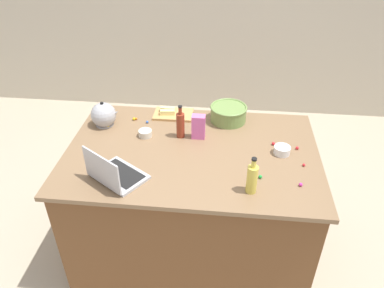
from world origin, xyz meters
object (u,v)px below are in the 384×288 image
Objects in this scene: kettle at (104,115)px; candy_bag at (198,127)px; mixing_bowl_large at (228,113)px; butter_stick_left at (167,112)px; bottle_soy at (180,124)px; ramekin_small at (282,150)px; butter_stick_right at (168,109)px; bottle_oil at (252,178)px; cutting_board at (173,114)px; ramekin_medium at (145,133)px; laptop at (114,174)px.

kettle reaches higher than candy_bag.
butter_stick_left is at bearing 178.81° from mixing_bowl_large.
bottle_soy is 2.27× the size of ramekin_small.
mixing_bowl_large reaches higher than butter_stick_right.
butter_stick_right is 0.40m from candy_bag.
bottle_oil is at bearing -52.43° from butter_stick_left.
cutting_board is (-0.56, 0.80, -0.08)m from bottle_oil.
bottle_oil is 2.52× the size of ramekin_medium.
ramekin_medium is (-0.24, -0.02, -0.07)m from bottle_soy.
ramekin_small is at bearing 61.87° from bottle_oil.
candy_bag reaches higher than mixing_bowl_large.
kettle is at bearing 149.14° from bottle_oil.
butter_stick_left is (-0.45, 0.01, -0.03)m from mixing_bowl_large.
cutting_board is 0.36m from candy_bag.
candy_bag is (-0.55, 0.13, 0.06)m from ramekin_small.
candy_bag reaches higher than ramekin_medium.
butter_stick_right reaches higher than ramekin_small.
bottle_oil is 1.36× the size of candy_bag.
bottle_oil is at bearing -1.15° from laptop.
butter_stick_right is 0.65× the size of candy_bag.
kettle is at bearing -158.60° from cutting_board.
mixing_bowl_large is at bearing 132.84° from ramekin_small.
ramekin_medium is (0.08, 0.48, -0.02)m from laptop.
kettle is at bearing -154.06° from butter_stick_right.
bottle_oil is 2.10× the size of butter_stick_left.
bottle_oil reaches higher than butter_stick_left.
ramekin_small is at bearing -13.61° from candy_bag.
ramekin_medium is at bearing -154.13° from mixing_bowl_large.
ramekin_small is at bearing -28.38° from cutting_board.
bottle_soy is at bearing -65.50° from butter_stick_right.
bottle_soy is 1.03× the size of bottle_oil.
candy_bag is (0.69, -0.10, 0.01)m from kettle.
ramekin_medium is at bearing -107.66° from butter_stick_right.
mixing_bowl_large is 0.45m from butter_stick_left.
bottle_oil is 2.20× the size of ramekin_small.
mixing_bowl_large is 0.52m from ramekin_small.
butter_stick_right is at bearing 114.50° from bottle_soy.
mixing_bowl_large is 0.32m from candy_bag.
kettle reaches higher than butter_stick_right.
cutting_board is (-0.09, 0.28, -0.09)m from bottle_soy.
ramekin_small is (0.77, -0.41, 0.02)m from cutting_board.
mixing_bowl_large is 0.90m from kettle.
laptop is 0.79m from butter_stick_left.
mixing_bowl_large is at bearing -6.76° from butter_stick_right.
kettle is 1.94× the size of butter_stick_left.
bottle_oil is at bearing -118.13° from ramekin_small.
cutting_board is at bearing -26.14° from butter_stick_right.
bottle_oil is 1.20m from kettle.
ramekin_small is (0.68, -0.13, -0.07)m from bottle_soy.
bottle_oil is 1.08× the size of kettle.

